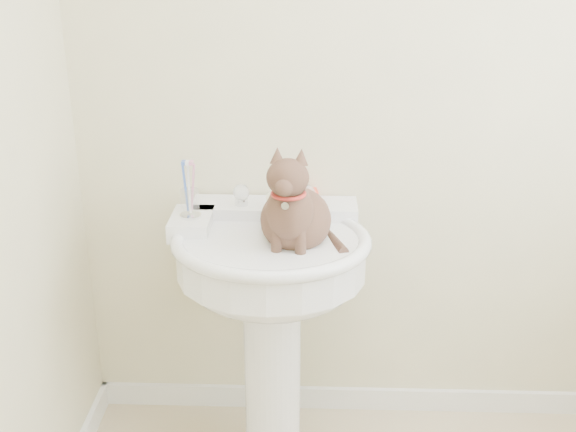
# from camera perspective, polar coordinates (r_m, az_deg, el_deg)

# --- Properties ---
(wall_back) EXTENTS (2.20, 0.00, 2.50)m
(wall_back) POSITION_cam_1_polar(r_m,az_deg,el_deg) (2.45, 8.68, 9.47)
(wall_back) COLOR #C2BB95
(wall_back) RESTS_ON ground
(baseboard_back) EXTENTS (2.20, 0.02, 0.09)m
(baseboard_back) POSITION_cam_1_polar(r_m,az_deg,el_deg) (2.94, 7.33, -14.14)
(baseboard_back) COLOR white
(baseboard_back) RESTS_ON floor
(pedestal_sink) EXTENTS (0.65, 0.64, 0.89)m
(pedestal_sink) POSITION_cam_1_polar(r_m,az_deg,el_deg) (2.34, -1.37, -5.13)
(pedestal_sink) COLOR white
(pedestal_sink) RESTS_ON floor
(faucet) EXTENTS (0.28, 0.12, 0.14)m
(faucet) POSITION_cam_1_polar(r_m,az_deg,el_deg) (2.40, -1.14, 1.63)
(faucet) COLOR silver
(faucet) RESTS_ON pedestal_sink
(soap_bar) EXTENTS (0.10, 0.07, 0.03)m
(soap_bar) POSITION_cam_1_polar(r_m,az_deg,el_deg) (2.49, 1.31, 1.73)
(soap_bar) COLOR #F94F36
(soap_bar) RESTS_ON pedestal_sink
(toothbrush_cup) EXTENTS (0.07, 0.07, 0.19)m
(toothbrush_cup) POSITION_cam_1_polar(r_m,az_deg,el_deg) (2.34, -7.76, 1.08)
(toothbrush_cup) COLOR silver
(toothbrush_cup) RESTS_ON pedestal_sink
(cat) EXTENTS (0.24, 0.31, 0.45)m
(cat) POSITION_cam_1_polar(r_m,az_deg,el_deg) (2.22, 0.55, 0.18)
(cat) COLOR brown
(cat) RESTS_ON pedestal_sink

